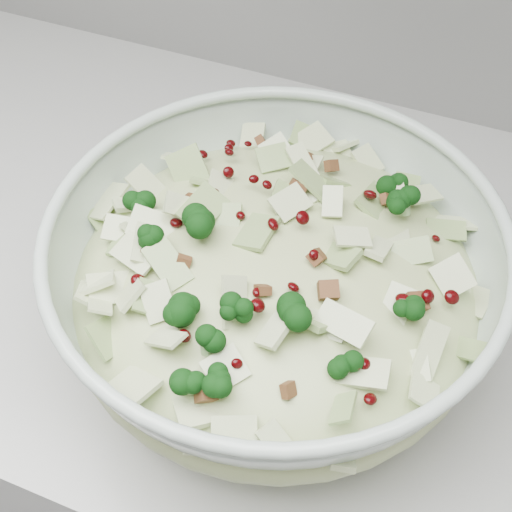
{
  "coord_description": "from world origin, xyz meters",
  "views": [
    {
      "loc": [
        -0.03,
        1.26,
        1.43
      ],
      "look_at": [
        -0.17,
        1.6,
        1.0
      ],
      "focal_mm": 50.0,
      "sensor_mm": 36.0,
      "label": 1
    }
  ],
  "objects": [
    {
      "name": "mixing_bowl",
      "position": [
        -0.15,
        1.6,
        0.97
      ],
      "size": [
        0.45,
        0.45,
        0.14
      ],
      "rotation": [
        0.0,
        0.0,
        0.31
      ],
      "color": "#B5C7BB",
      "rests_on": "counter"
    },
    {
      "name": "counter",
      "position": [
        0.0,
        1.7,
        0.45
      ],
      "size": [
        3.6,
        0.6,
        0.9
      ],
      "primitive_type": "cube",
      "color": "#A8A9A4",
      "rests_on": "floor"
    },
    {
      "name": "salad",
      "position": [
        -0.15,
        1.6,
        1.0
      ],
      "size": [
        0.38,
        0.38,
        0.14
      ],
      "rotation": [
        0.0,
        0.0,
        0.16
      ],
      "color": "beige",
      "rests_on": "mixing_bowl"
    }
  ]
}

